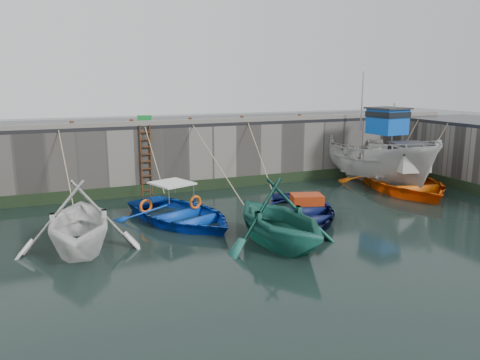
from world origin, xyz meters
name	(u,v)px	position (x,y,z in m)	size (l,w,h in m)	color
ground	(291,268)	(0.00, 0.00, 0.00)	(120.00, 120.00, 0.00)	black
quay_back	(175,152)	(0.00, 12.50, 1.50)	(30.00, 5.00, 3.00)	slate
road_back	(174,122)	(0.00, 12.50, 3.08)	(30.00, 5.00, 0.16)	black
kerb_back	(187,122)	(0.00, 10.15, 3.26)	(30.00, 0.30, 0.20)	slate
algae_back	(189,186)	(0.00, 9.96, 0.25)	(30.00, 0.08, 0.50)	black
ladder	(146,161)	(-2.00, 9.91, 1.59)	(0.51, 0.08, 3.20)	#3F1E0F
boat_near_white	(81,248)	(-5.32, 3.90, 0.00)	(3.98, 4.61, 2.43)	white
boat_near_white_rope	(73,213)	(-5.32, 8.20, 0.00)	(0.04, 4.44, 3.10)	tan
boat_near_blue	(181,222)	(-1.68, 5.41, 0.00)	(3.78, 5.29, 1.09)	#0C3FBA
boat_near_blue_rope	(159,200)	(-1.68, 8.96, 0.00)	(0.04, 3.33, 3.10)	tan
boat_near_blacktrim	(278,244)	(0.52, 1.83, 0.00)	(3.96, 4.59, 2.42)	#1A5D4F
boat_near_blacktrim_rope	(220,204)	(0.52, 7.17, 0.00)	(0.04, 6.23, 3.10)	tan
boat_near_navy	(301,217)	(2.72, 4.19, 0.00)	(3.59, 5.03, 1.04)	#09103B
boat_near_navy_rope	(256,194)	(2.72, 8.34, 0.00)	(0.04, 4.21, 3.10)	tan
boat_far_white	(376,160)	(9.22, 8.05, 1.22)	(3.71, 7.84, 5.92)	silver
boat_far_orange	(402,180)	(9.49, 6.43, 0.45)	(6.21, 7.65, 4.39)	orange
fish_crate	(145,118)	(-1.54, 12.19, 3.31)	(0.67, 0.37, 0.30)	#198D34
bollard_a	(72,124)	(-5.00, 10.25, 3.30)	(0.18, 0.18, 0.28)	#3F1E0F
bollard_b	(132,122)	(-2.50, 10.25, 3.30)	(0.18, 0.18, 0.28)	#3F1E0F
bollard_c	(190,121)	(0.20, 10.25, 3.30)	(0.18, 0.18, 0.28)	#3F1E0F
bollard_d	(242,119)	(2.80, 10.25, 3.30)	(0.18, 0.18, 0.28)	#3F1E0F
bollard_e	(300,117)	(6.00, 10.25, 3.30)	(0.18, 0.18, 0.28)	#3F1E0F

